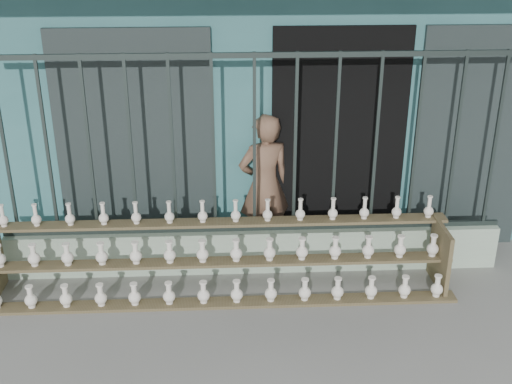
{
  "coord_description": "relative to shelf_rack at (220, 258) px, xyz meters",
  "views": [
    {
      "loc": [
        -0.27,
        -4.49,
        3.39
      ],
      "look_at": [
        0.0,
        1.0,
        1.0
      ],
      "focal_mm": 45.0,
      "sensor_mm": 36.0,
      "label": 1
    }
  ],
  "objects": [
    {
      "name": "ground",
      "position": [
        0.35,
        -0.88,
        -0.36
      ],
      "size": [
        60.0,
        60.0,
        0.0
      ],
      "primitive_type": "plane",
      "color": "slate"
    },
    {
      "name": "workshop_building",
      "position": [
        0.36,
        3.35,
        1.26
      ],
      "size": [
        7.4,
        6.6,
        3.21
      ],
      "color": "#346B6E",
      "rests_on": "ground"
    },
    {
      "name": "parapet_wall",
      "position": [
        0.35,
        0.42,
        -0.14
      ],
      "size": [
        5.0,
        0.2,
        0.45
      ],
      "primitive_type": "cube",
      "color": "#9FB89E",
      "rests_on": "ground"
    },
    {
      "name": "security_fence",
      "position": [
        0.35,
        0.42,
        0.98
      ],
      "size": [
        5.0,
        0.04,
        1.8
      ],
      "color": "#283330",
      "rests_on": "parapet_wall"
    },
    {
      "name": "shelf_rack",
      "position": [
        0.0,
        0.0,
        0.0
      ],
      "size": [
        4.5,
        0.68,
        0.85
      ],
      "color": "brown",
      "rests_on": "ground"
    },
    {
      "name": "elderly_woman",
      "position": [
        0.48,
        0.81,
        0.41
      ],
      "size": [
        0.65,
        0.51,
        1.55
      ],
      "primitive_type": "imported",
      "rotation": [
        0.0,
        0.0,
        3.42
      ],
      "color": "brown",
      "rests_on": "ground"
    }
  ]
}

